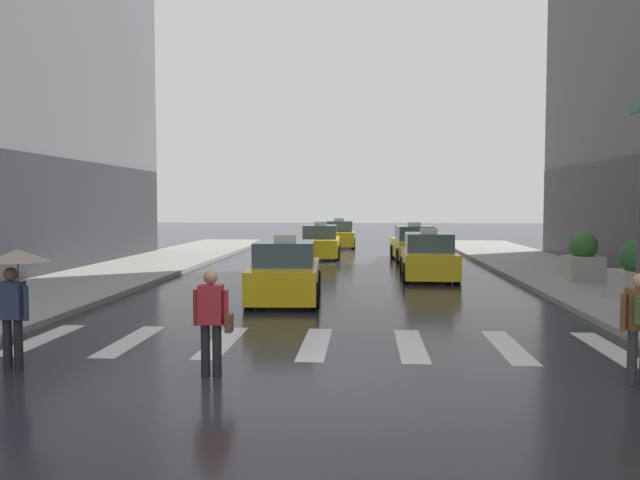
{
  "coord_description": "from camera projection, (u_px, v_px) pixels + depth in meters",
  "views": [
    {
      "loc": [
        0.93,
        -8.65,
        2.65
      ],
      "look_at": [
        -0.28,
        8.0,
        1.69
      ],
      "focal_mm": 34.94,
      "sensor_mm": 36.0,
      "label": 1
    }
  ],
  "objects": [
    {
      "name": "pedestrian_with_umbrella",
      "position": [
        16.0,
        276.0,
        9.88
      ],
      "size": [
        0.96,
        0.96,
        1.94
      ],
      "color": "black",
      "rests_on": "ground"
    },
    {
      "name": "planter_mid_block",
      "position": [
        583.0,
        258.0,
        20.42
      ],
      "size": [
        1.1,
        1.1,
        1.6
      ],
      "color": "#A8A399",
      "rests_on": "curb_right"
    },
    {
      "name": "taxi_fifth",
      "position": [
        339.0,
        235.0,
        38.43
      ],
      "size": [
        2.07,
        4.6,
        1.8
      ],
      "color": "yellow",
      "rests_on": "ground"
    },
    {
      "name": "planter_near_corner",
      "position": [
        638.0,
        274.0,
        15.92
      ],
      "size": [
        1.1,
        1.1,
        1.6
      ],
      "color": "#A8A399",
      "rests_on": "curb_right"
    },
    {
      "name": "taxi_second",
      "position": [
        428.0,
        258.0,
        22.32
      ],
      "size": [
        2.0,
        4.57,
        1.8
      ],
      "color": "yellow",
      "rests_on": "ground"
    },
    {
      "name": "crosswalk_markings",
      "position": [
        315.0,
        343.0,
        11.82
      ],
      "size": [
        11.3,
        2.8,
        0.01
      ],
      "color": "silver",
      "rests_on": "ground"
    },
    {
      "name": "taxi_third",
      "position": [
        414.0,
        245.0,
        29.42
      ],
      "size": [
        2.11,
        4.62,
        1.8
      ],
      "color": "yellow",
      "rests_on": "ground"
    },
    {
      "name": "pedestrian_with_handbag",
      "position": [
        212.0,
        317.0,
        9.5
      ],
      "size": [
        0.6,
        0.24,
        1.65
      ],
      "color": "black",
      "rests_on": "ground"
    },
    {
      "name": "ground_plane",
      "position": [
        299.0,
        391.0,
        8.83
      ],
      "size": [
        160.0,
        160.0,
        0.0
      ],
      "primitive_type": "plane",
      "color": "#26262B"
    },
    {
      "name": "taxi_lead",
      "position": [
        285.0,
        273.0,
        17.3
      ],
      "size": [
        2.12,
        4.63,
        1.8
      ],
      "color": "yellow",
      "rests_on": "ground"
    },
    {
      "name": "taxi_fourth",
      "position": [
        320.0,
        243.0,
        30.7
      ],
      "size": [
        2.0,
        4.57,
        1.8
      ],
      "color": "yellow",
      "rests_on": "ground"
    }
  ]
}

